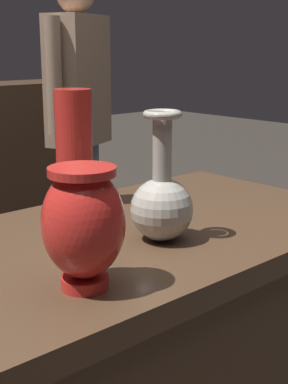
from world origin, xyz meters
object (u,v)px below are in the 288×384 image
(vase_left_accent, at_px, (74,149))
(vase_right_accent, at_px, (83,223))
(vase_centerpiece, at_px, (162,201))
(visitor_near_right, at_px, (79,115))

(vase_left_accent, distance_m, vase_right_accent, 0.54)
(vase_centerpiece, distance_m, visitor_near_right, 1.56)
(vase_right_accent, bearing_deg, vase_centerpiece, 18.53)
(vase_left_accent, bearing_deg, visitor_near_right, 53.52)
(vase_centerpiece, relative_size, vase_left_accent, 0.93)
(vase_centerpiece, distance_m, vase_left_accent, 0.37)
(vase_right_accent, xyz_separation_m, visitor_near_right, (1.04, 1.45, -0.03))
(vase_centerpiece, bearing_deg, visitor_near_right, 60.49)
(vase_left_accent, height_order, vase_right_accent, vase_left_accent)
(vase_centerpiece, height_order, visitor_near_right, visitor_near_right)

